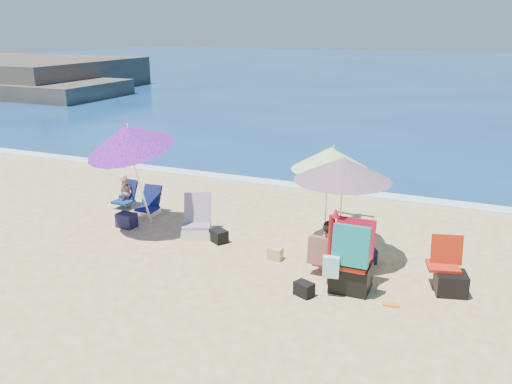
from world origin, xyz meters
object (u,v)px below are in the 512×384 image
at_px(umbrella_striped, 331,159).
at_px(furled_umbrella, 332,243).
at_px(chair_navy, 148,207).
at_px(chair_rainbow, 197,225).
at_px(person_left, 126,192).
at_px(umbrella_blue, 128,138).
at_px(camp_chair_left, 449,276).
at_px(camp_chair_right, 350,266).
at_px(umbrella_turquoise, 343,169).
at_px(person_center, 330,249).

xyz_separation_m(umbrella_striped, furled_umbrella, (0.50, -1.62, -0.98)).
relative_size(umbrella_striped, chair_navy, 3.10).
xyz_separation_m(chair_rainbow, person_left, (-2.36, 0.86, 0.15)).
distance_m(umbrella_blue, camp_chair_left, 6.40).
height_order(chair_navy, camp_chair_right, camp_chair_right).
bearing_deg(camp_chair_left, umbrella_turquoise, 166.76).
xyz_separation_m(furled_umbrella, chair_rainbow, (-3.06, 1.06, -0.52)).
bearing_deg(chair_navy, camp_chair_right, -19.57).
bearing_deg(umbrella_turquoise, person_center, -91.87).
xyz_separation_m(chair_rainbow, person_center, (2.95, -0.70, 0.26)).
distance_m(chair_navy, person_center, 4.76).
relative_size(furled_umbrella, person_left, 1.67).
bearing_deg(person_center, umbrella_blue, 174.95).
relative_size(umbrella_turquoise, furled_umbrella, 1.47).
height_order(umbrella_blue, camp_chair_left, umbrella_blue).
bearing_deg(camp_chair_right, chair_rainbow, 161.67).
relative_size(camp_chair_right, person_left, 1.48).
height_order(camp_chair_left, person_left, camp_chair_left).
relative_size(umbrella_blue, person_left, 3.01).
xyz_separation_m(umbrella_striped, person_left, (-4.92, 0.29, -1.35)).
bearing_deg(person_left, chair_rainbow, -19.95).
bearing_deg(umbrella_blue, chair_rainbow, 14.10).
relative_size(camp_chair_left, person_left, 1.08).
relative_size(umbrella_blue, chair_rainbow, 2.62).
relative_size(umbrella_blue, person_center, 2.48).
distance_m(chair_rainbow, camp_chair_left, 4.90).
xyz_separation_m(chair_navy, person_left, (-0.75, 0.20, 0.19)).
height_order(camp_chair_right, person_left, camp_chair_right).
relative_size(umbrella_striped, chair_rainbow, 2.15).
distance_m(furled_umbrella, chair_rainbow, 3.28).
distance_m(chair_navy, chair_rainbow, 1.73).
distance_m(umbrella_blue, chair_navy, 2.06).
distance_m(umbrella_striped, person_center, 1.81).
height_order(umbrella_turquoise, chair_navy, umbrella_turquoise).
distance_m(umbrella_striped, chair_navy, 4.44).
height_order(chair_navy, chair_rainbow, chair_rainbow).
distance_m(umbrella_turquoise, umbrella_striped, 0.79).
relative_size(chair_navy, person_left, 0.79).
bearing_deg(umbrella_striped, furled_umbrella, -72.69).
height_order(umbrella_striped, person_left, umbrella_striped).
height_order(umbrella_blue, furled_umbrella, umbrella_blue).
distance_m(person_center, person_left, 5.53).
bearing_deg(chair_navy, chair_rainbow, -22.13).
relative_size(chair_navy, camp_chair_right, 0.54).
bearing_deg(camp_chair_left, chair_navy, 169.40).
bearing_deg(camp_chair_left, chair_rainbow, 173.45).
bearing_deg(umbrella_striped, umbrella_turquoise, -59.01).
relative_size(camp_chair_left, person_center, 0.89).
xyz_separation_m(camp_chair_left, person_left, (-7.22, 1.41, 0.10)).
distance_m(umbrella_turquoise, person_center, 1.38).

